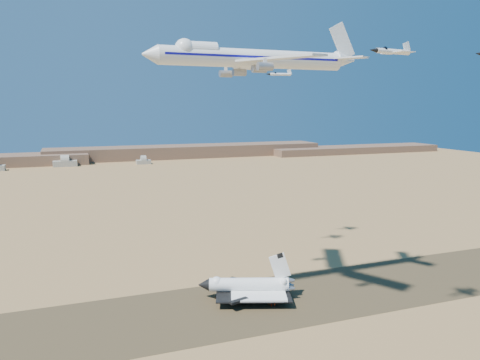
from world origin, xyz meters
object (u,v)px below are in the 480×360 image
object	(u,v)px
shuttle	(248,286)
crew_c	(271,305)
crew_a	(275,304)
chase_jet_f	(280,74)
carrier_747	(248,58)
chase_jet_e	(253,66)
crew_b	(269,303)
chase_jet_a	(392,51)

from	to	relation	value
shuttle	crew_c	size ratio (longest dim) A/B	22.57
crew_a	chase_jet_f	xyz separation A→B (m)	(33.85, 70.15, 93.31)
shuttle	carrier_747	size ratio (longest dim) A/B	0.47
chase_jet_e	shuttle	bearing A→B (deg)	-107.75
crew_b	crew_a	bearing A→B (deg)	178.89
shuttle	crew_a	bearing A→B (deg)	-37.12
carrier_747	crew_b	xyz separation A→B (m)	(8.19, -2.64, -93.98)
crew_c	chase_jet_a	size ratio (longest dim) A/B	0.11
crew_b	carrier_747	bearing A→B (deg)	30.27
carrier_747	crew_c	xyz separation A→B (m)	(8.34, -4.86, -93.93)
carrier_747	crew_a	size ratio (longest dim) A/B	45.76
crew_a	shuttle	bearing A→B (deg)	27.33
crew_b	chase_jet_a	xyz separation A→B (m)	(22.56, -39.05, 93.20)
chase_jet_a	chase_jet_e	bearing A→B (deg)	87.64
crew_c	crew_b	bearing A→B (deg)	-65.50
chase_jet_f	carrier_747	bearing A→B (deg)	-117.76
crew_b	chase_jet_e	bearing A→B (deg)	-56.84
carrier_747	crew_a	xyz separation A→B (m)	(9.85, -4.58, -93.89)
crew_a	crew_c	world-z (taller)	crew_a
carrier_747	chase_jet_a	world-z (taller)	carrier_747
crew_b	chase_jet_a	size ratio (longest dim) A/B	0.10
carrier_747	crew_a	world-z (taller)	carrier_747
carrier_747	crew_c	world-z (taller)	carrier_747
shuttle	crew_c	distance (m)	13.06
shuttle	chase_jet_a	distance (m)	104.77
chase_jet_f	crew_a	bearing A→B (deg)	-109.84
chase_jet_a	crew_b	bearing A→B (deg)	112.63
chase_jet_e	chase_jet_f	bearing A→B (deg)	40.54
crew_a	crew_b	xyz separation A→B (m)	(-1.66, 1.93, -0.09)
crew_b	chase_jet_e	size ratio (longest dim) A/B	0.12
chase_jet_a	crew_c	bearing A→B (deg)	113.92
crew_c	chase_jet_f	world-z (taller)	chase_jet_f
crew_a	crew_b	size ratio (longest dim) A/B	1.10
shuttle	chase_jet_e	world-z (taller)	chase_jet_e
crew_b	chase_jet_e	distance (m)	110.97
shuttle	crew_a	world-z (taller)	shuttle
chase_jet_f	chase_jet_a	bearing A→B (deg)	-90.97
shuttle	carrier_747	bearing A→B (deg)	-94.71
chase_jet_f	shuttle	bearing A→B (deg)	-118.66
carrier_747	crew_c	size ratio (longest dim) A/B	47.91
shuttle	chase_jet_a	xyz separation A→B (m)	(28.01, -47.84, 88.90)
chase_jet_e	carrier_747	bearing A→B (deg)	-107.77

